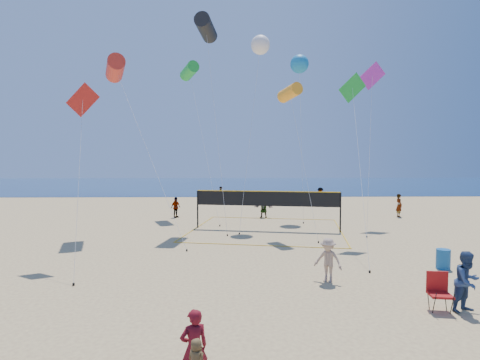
{
  "coord_description": "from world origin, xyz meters",
  "views": [
    {
      "loc": [
        -1.72,
        -9.63,
        4.58
      ],
      "look_at": [
        -1.45,
        2.0,
        3.97
      ],
      "focal_mm": 28.0,
      "sensor_mm": 36.0,
      "label": 1
    }
  ],
  "objects_px": {
    "volleyball_net": "(267,203)",
    "camp_chair": "(439,289)",
    "trash_barrel": "(443,259)",
    "woman": "(194,348)"
  },
  "relations": [
    {
      "from": "volleyball_net",
      "to": "camp_chair",
      "type": "bearing_deg",
      "value": -63.06
    },
    {
      "from": "trash_barrel",
      "to": "volleyball_net",
      "type": "distance_m",
      "value": 11.35
    },
    {
      "from": "camp_chair",
      "to": "trash_barrel",
      "type": "relative_size",
      "value": 1.54
    },
    {
      "from": "camp_chair",
      "to": "trash_barrel",
      "type": "height_order",
      "value": "camp_chair"
    },
    {
      "from": "woman",
      "to": "camp_chair",
      "type": "height_order",
      "value": "woman"
    },
    {
      "from": "woman",
      "to": "trash_barrel",
      "type": "bearing_deg",
      "value": -163.94
    },
    {
      "from": "trash_barrel",
      "to": "woman",
      "type": "bearing_deg",
      "value": -140.45
    },
    {
      "from": "woman",
      "to": "volleyball_net",
      "type": "height_order",
      "value": "volleyball_net"
    },
    {
      "from": "woman",
      "to": "trash_barrel",
      "type": "height_order",
      "value": "woman"
    },
    {
      "from": "camp_chair",
      "to": "trash_barrel",
      "type": "distance_m",
      "value": 5.05
    }
  ]
}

